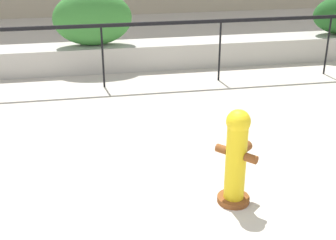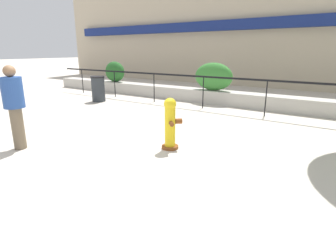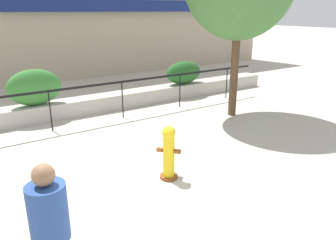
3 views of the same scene
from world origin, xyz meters
TOP-DOWN VIEW (x-y plane):
  - planter_wall_low at (0.00, 6.00)m, footprint 18.00×0.70m
  - fence_railing_segment at (-0.00, 4.90)m, footprint 15.00×0.05m
  - hedge_bush_1 at (-0.11, 6.00)m, footprint 1.53×0.60m
  - fire_hydrant at (1.18, 0.94)m, footprint 0.50×0.50m

SIDE VIEW (x-z plane):
  - planter_wall_low at x=0.00m, z-range 0.00..0.50m
  - fire_hydrant at x=1.18m, z-range 0.01..1.09m
  - fence_railing_segment at x=0.00m, z-range 0.44..1.59m
  - hedge_bush_1 at x=-0.11m, z-range 0.50..1.56m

